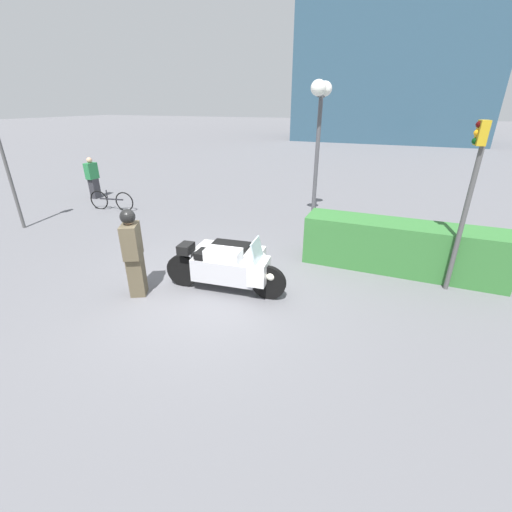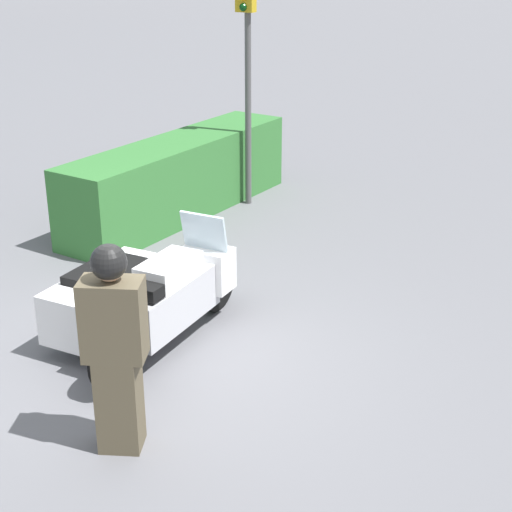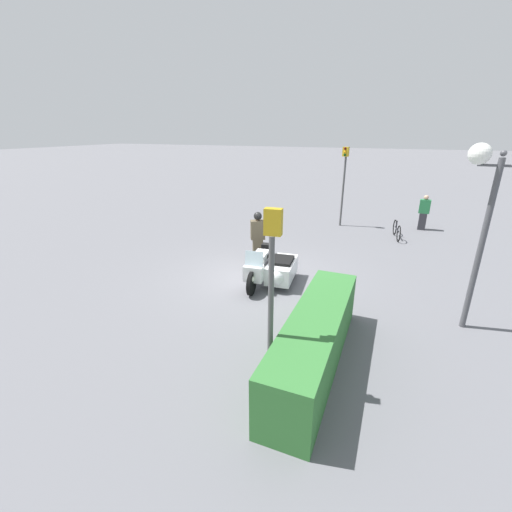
{
  "view_description": "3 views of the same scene",
  "coord_description": "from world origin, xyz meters",
  "px_view_note": "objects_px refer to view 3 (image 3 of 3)",
  "views": [
    {
      "loc": [
        3.15,
        -5.08,
        3.42
      ],
      "look_at": [
        0.97,
        0.24,
        0.83
      ],
      "focal_mm": 24.0,
      "sensor_mm": 36.0,
      "label": 1
    },
    {
      "loc": [
        -4.9,
        -4.27,
        3.74
      ],
      "look_at": [
        0.82,
        -0.54,
        0.93
      ],
      "focal_mm": 55.0,
      "sensor_mm": 36.0,
      "label": 2
    },
    {
      "loc": [
        8.9,
        3.53,
        4.22
      ],
      "look_at": [
        0.03,
        -0.15,
        0.65
      ],
      "focal_mm": 24.0,
      "sensor_mm": 36.0,
      "label": 3
    }
  ],
  "objects_px": {
    "hedge_bush_curbside": "(315,340)",
    "pedestrian_bystander": "(424,212)",
    "officer_rider": "(258,236)",
    "traffic_light_near": "(272,277)",
    "traffic_light_far": "(344,175)",
    "twin_lamp_post": "(497,181)",
    "bicycle_parked": "(397,230)",
    "police_motorcycle": "(272,269)"
  },
  "relations": [
    {
      "from": "hedge_bush_curbside",
      "to": "bicycle_parked",
      "type": "xyz_separation_m",
      "value": [
        -9.3,
        1.22,
        -0.22
      ]
    },
    {
      "from": "hedge_bush_curbside",
      "to": "twin_lamp_post",
      "type": "xyz_separation_m",
      "value": [
        -2.61,
        2.82,
        2.73
      ]
    },
    {
      "from": "twin_lamp_post",
      "to": "bicycle_parked",
      "type": "bearing_deg",
      "value": -166.58
    },
    {
      "from": "twin_lamp_post",
      "to": "traffic_light_far",
      "type": "distance_m",
      "value": 8.8
    },
    {
      "from": "officer_rider",
      "to": "traffic_light_near",
      "type": "bearing_deg",
      "value": -4.43
    },
    {
      "from": "pedestrian_bystander",
      "to": "traffic_light_near",
      "type": "bearing_deg",
      "value": -11.1
    },
    {
      "from": "twin_lamp_post",
      "to": "traffic_light_far",
      "type": "relative_size",
      "value": 1.13
    },
    {
      "from": "hedge_bush_curbside",
      "to": "pedestrian_bystander",
      "type": "xyz_separation_m",
      "value": [
        -11.08,
        2.23,
        0.23
      ]
    },
    {
      "from": "police_motorcycle",
      "to": "traffic_light_far",
      "type": "height_order",
      "value": "traffic_light_far"
    },
    {
      "from": "traffic_light_far",
      "to": "bicycle_parked",
      "type": "distance_m",
      "value": 3.34
    },
    {
      "from": "police_motorcycle",
      "to": "traffic_light_near",
      "type": "bearing_deg",
      "value": 13.62
    },
    {
      "from": "traffic_light_far",
      "to": "officer_rider",
      "type": "bearing_deg",
      "value": -1.25
    },
    {
      "from": "police_motorcycle",
      "to": "pedestrian_bystander",
      "type": "height_order",
      "value": "pedestrian_bystander"
    },
    {
      "from": "traffic_light_far",
      "to": "police_motorcycle",
      "type": "bearing_deg",
      "value": 10.3
    },
    {
      "from": "police_motorcycle",
      "to": "hedge_bush_curbside",
      "type": "xyz_separation_m",
      "value": [
        3.13,
        1.99,
        0.08
      ]
    },
    {
      "from": "officer_rider",
      "to": "bicycle_parked",
      "type": "distance_m",
      "value": 6.36
    },
    {
      "from": "traffic_light_near",
      "to": "hedge_bush_curbside",
      "type": "bearing_deg",
      "value": -36.58
    },
    {
      "from": "pedestrian_bystander",
      "to": "bicycle_parked",
      "type": "distance_m",
      "value": 2.1
    },
    {
      "from": "traffic_light_near",
      "to": "traffic_light_far",
      "type": "relative_size",
      "value": 0.9
    },
    {
      "from": "traffic_light_far",
      "to": "bicycle_parked",
      "type": "bearing_deg",
      "value": 83.0
    },
    {
      "from": "officer_rider",
      "to": "traffic_light_far",
      "type": "relative_size",
      "value": 0.49
    },
    {
      "from": "traffic_light_near",
      "to": "officer_rider",
      "type": "bearing_deg",
      "value": 19.24
    },
    {
      "from": "hedge_bush_curbside",
      "to": "traffic_light_far",
      "type": "distance_m",
      "value": 10.58
    },
    {
      "from": "officer_rider",
      "to": "pedestrian_bystander",
      "type": "distance_m",
      "value": 8.34
    },
    {
      "from": "officer_rider",
      "to": "bicycle_parked",
      "type": "bearing_deg",
      "value": 108.92
    },
    {
      "from": "officer_rider",
      "to": "hedge_bush_curbside",
      "type": "height_order",
      "value": "officer_rider"
    },
    {
      "from": "pedestrian_bystander",
      "to": "traffic_light_far",
      "type": "bearing_deg",
      "value": -76.23
    },
    {
      "from": "traffic_light_far",
      "to": "twin_lamp_post",
      "type": "bearing_deg",
      "value": 43.85
    },
    {
      "from": "twin_lamp_post",
      "to": "pedestrian_bystander",
      "type": "bearing_deg",
      "value": -176.05
    },
    {
      "from": "police_motorcycle",
      "to": "twin_lamp_post",
      "type": "relative_size",
      "value": 0.61
    },
    {
      "from": "police_motorcycle",
      "to": "traffic_light_far",
      "type": "relative_size",
      "value": 0.69
    },
    {
      "from": "pedestrian_bystander",
      "to": "bicycle_parked",
      "type": "relative_size",
      "value": 0.95
    },
    {
      "from": "police_motorcycle",
      "to": "traffic_light_near",
      "type": "distance_m",
      "value": 4.58
    },
    {
      "from": "officer_rider",
      "to": "traffic_light_near",
      "type": "relative_size",
      "value": 0.54
    },
    {
      "from": "hedge_bush_curbside",
      "to": "traffic_light_far",
      "type": "height_order",
      "value": "traffic_light_far"
    },
    {
      "from": "hedge_bush_curbside",
      "to": "bicycle_parked",
      "type": "distance_m",
      "value": 9.38
    },
    {
      "from": "twin_lamp_post",
      "to": "bicycle_parked",
      "type": "distance_m",
      "value": 7.48
    },
    {
      "from": "hedge_bush_curbside",
      "to": "pedestrian_bystander",
      "type": "relative_size",
      "value": 2.67
    },
    {
      "from": "officer_rider",
      "to": "traffic_light_near",
      "type": "xyz_separation_m",
      "value": [
        5.52,
        2.49,
        1.19
      ]
    },
    {
      "from": "traffic_light_near",
      "to": "police_motorcycle",
      "type": "bearing_deg",
      "value": 14.55
    },
    {
      "from": "officer_rider",
      "to": "pedestrian_bystander",
      "type": "relative_size",
      "value": 1.1
    },
    {
      "from": "traffic_light_near",
      "to": "pedestrian_bystander",
      "type": "distance_m",
      "value": 12.37
    }
  ]
}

